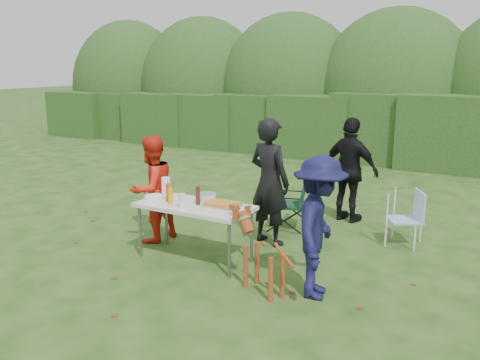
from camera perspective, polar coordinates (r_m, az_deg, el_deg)
The scene contains 20 objects.
ground at distance 6.43m, azimuth -3.89°, elevation -9.94°, with size 80.00×80.00×0.00m, color #1E4211.
hedge_row at distance 13.44m, azimuth 15.21°, elevation 5.57°, with size 22.00×1.40×1.70m, color #23471C.
shrub_backdrop at distance 14.92m, azimuth 16.96°, elevation 9.07°, with size 20.00×2.60×3.20m, color #3D6628.
folding_table at distance 6.52m, azimuth -5.12°, elevation -3.21°, with size 1.50×0.70×0.74m.
person_cook at distance 7.05m, azimuth 3.33°, elevation -0.20°, with size 0.65×0.43×1.78m, color black.
person_red_jacket at distance 7.29m, azimuth -9.85°, elevation -1.00°, with size 0.74×0.57×1.52m, color red.
person_black_puffy at distance 8.24m, azimuth 12.27°, elevation 1.09°, with size 0.98×0.41×1.68m, color black.
child at distance 5.53m, azimuth 8.87°, elevation -5.29°, with size 1.01×0.58×1.57m, color #12123D.
dog at distance 5.66m, azimuth 2.68°, elevation -8.46°, with size 0.91×0.37×0.87m, color #943F1B, non-canonical shape.
camping_chair at distance 7.78m, azimuth 5.72°, elevation -2.42°, with size 0.55×0.55×0.87m, color #133926, non-canonical shape.
lawn_chair at distance 7.48m, azimuth 17.98°, elevation -4.03°, with size 0.46×0.46×0.78m, color #4377D3, non-canonical shape.
food_tray at distance 6.40m, azimuth -2.01°, elevation -2.89°, with size 0.45×0.30×0.02m, color #B7B7BA.
focaccia_bread at distance 6.39m, azimuth -2.01°, elevation -2.65°, with size 0.40×0.26×0.04m, color orange.
mustard_bottle at distance 6.53m, azimuth -7.80°, elevation -1.86°, with size 0.06×0.06×0.20m, color #FFB000.
ketchup_bottle at distance 6.68m, azimuth -8.06°, elevation -1.42°, with size 0.06×0.06×0.22m, color #B9401B.
beer_bottle at distance 6.46m, azimuth -4.75°, elevation -1.75°, with size 0.06×0.06×0.24m, color #47230F.
paper_towel_roll at distance 6.92m, azimuth -8.31°, elevation -0.76°, with size 0.12×0.12×0.26m, color white.
cup_stack at distance 6.35m, azimuth -6.52°, elevation -2.34°, with size 0.08×0.08×0.18m, color white.
pasta_bowl at distance 6.64m, azimuth -3.82°, elevation -1.97°, with size 0.26×0.26×0.10m, color silver.
plate_stack at distance 6.82m, azimuth -9.66°, elevation -1.93°, with size 0.24×0.24×0.05m, color white.
Camera 1 is at (3.28, -4.92, 2.52)m, focal length 38.00 mm.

